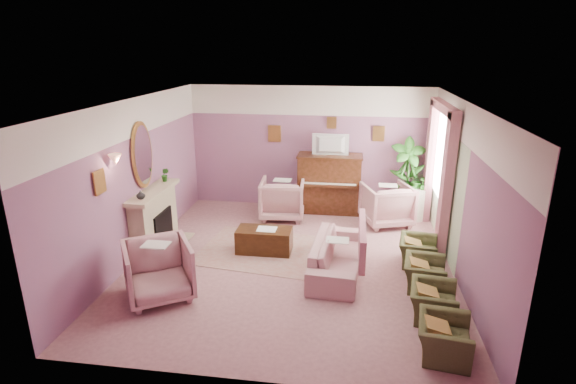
# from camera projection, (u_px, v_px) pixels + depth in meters

# --- Properties ---
(floor) EXTENTS (5.50, 6.00, 0.01)m
(floor) POSITION_uv_depth(u_px,v_px,m) (291.00, 262.00, 7.93)
(floor) COLOR #986569
(floor) RESTS_ON ground
(ceiling) EXTENTS (5.50, 6.00, 0.01)m
(ceiling) POSITION_uv_depth(u_px,v_px,m) (292.00, 102.00, 7.07)
(ceiling) COLOR beige
(ceiling) RESTS_ON wall_back
(wall_back) EXTENTS (5.50, 0.02, 2.80)m
(wall_back) POSITION_uv_depth(u_px,v_px,m) (309.00, 148.00, 10.32)
(wall_back) COLOR #724F74
(wall_back) RESTS_ON floor
(wall_front) EXTENTS (5.50, 0.02, 2.80)m
(wall_front) POSITION_uv_depth(u_px,v_px,m) (253.00, 271.00, 4.68)
(wall_front) COLOR #724F74
(wall_front) RESTS_ON floor
(wall_left) EXTENTS (0.02, 6.00, 2.80)m
(wall_left) POSITION_uv_depth(u_px,v_px,m) (137.00, 180.00, 7.87)
(wall_left) COLOR #724F74
(wall_left) RESTS_ON floor
(wall_right) EXTENTS (0.02, 6.00, 2.80)m
(wall_right) POSITION_uv_depth(u_px,v_px,m) (463.00, 194.00, 7.13)
(wall_right) COLOR #724F74
(wall_right) RESTS_ON floor
(picture_rail_band) EXTENTS (5.50, 0.01, 0.65)m
(picture_rail_band) POSITION_uv_depth(u_px,v_px,m) (310.00, 101.00, 9.98)
(picture_rail_band) COLOR white
(picture_rail_band) RESTS_ON wall_back
(stripe_panel) EXTENTS (0.01, 3.00, 2.15)m
(stripe_panel) POSITION_uv_depth(u_px,v_px,m) (445.00, 189.00, 8.45)
(stripe_panel) COLOR #B8CFA5
(stripe_panel) RESTS_ON wall_right
(fireplace_surround) EXTENTS (0.30, 1.40, 1.10)m
(fireplace_surround) POSITION_uv_depth(u_px,v_px,m) (155.00, 221.00, 8.30)
(fireplace_surround) COLOR tan
(fireplace_surround) RESTS_ON floor
(fireplace_inset) EXTENTS (0.18, 0.72, 0.68)m
(fireplace_inset) POSITION_uv_depth(u_px,v_px,m) (160.00, 229.00, 8.34)
(fireplace_inset) COLOR black
(fireplace_inset) RESTS_ON floor
(fire_ember) EXTENTS (0.06, 0.54, 0.10)m
(fire_ember) POSITION_uv_depth(u_px,v_px,m) (163.00, 238.00, 8.39)
(fire_ember) COLOR #FF5101
(fire_ember) RESTS_ON floor
(mantel_shelf) EXTENTS (0.40, 1.55, 0.07)m
(mantel_shelf) POSITION_uv_depth(u_px,v_px,m) (153.00, 192.00, 8.12)
(mantel_shelf) COLOR tan
(mantel_shelf) RESTS_ON fireplace_surround
(hearth) EXTENTS (0.55, 1.50, 0.02)m
(hearth) POSITION_uv_depth(u_px,v_px,m) (167.00, 248.00, 8.44)
(hearth) COLOR tan
(hearth) RESTS_ON floor
(mirror_frame) EXTENTS (0.04, 0.72, 1.20)m
(mirror_frame) POSITION_uv_depth(u_px,v_px,m) (142.00, 155.00, 7.93)
(mirror_frame) COLOR #AA7B37
(mirror_frame) RESTS_ON wall_left
(mirror_glass) EXTENTS (0.01, 0.60, 1.06)m
(mirror_glass) POSITION_uv_depth(u_px,v_px,m) (143.00, 155.00, 7.93)
(mirror_glass) COLOR white
(mirror_glass) RESTS_ON wall_left
(sconce_shade) EXTENTS (0.20, 0.20, 0.16)m
(sconce_shade) POSITION_uv_depth(u_px,v_px,m) (115.00, 159.00, 6.88)
(sconce_shade) COLOR tan
(sconce_shade) RESTS_ON wall_left
(piano) EXTENTS (1.40, 0.60, 1.30)m
(piano) POSITION_uv_depth(u_px,v_px,m) (329.00, 184.00, 10.19)
(piano) COLOR #3C1D0E
(piano) RESTS_ON floor
(piano_keyshelf) EXTENTS (1.30, 0.12, 0.06)m
(piano_keyshelf) POSITION_uv_depth(u_px,v_px,m) (328.00, 186.00, 9.84)
(piano_keyshelf) COLOR #3C1D0E
(piano_keyshelf) RESTS_ON piano
(piano_keys) EXTENTS (1.20, 0.08, 0.02)m
(piano_keys) POSITION_uv_depth(u_px,v_px,m) (328.00, 184.00, 9.82)
(piano_keys) COLOR white
(piano_keys) RESTS_ON piano
(piano_top) EXTENTS (1.45, 0.65, 0.04)m
(piano_top) POSITION_uv_depth(u_px,v_px,m) (330.00, 156.00, 9.98)
(piano_top) COLOR #3C1D0E
(piano_top) RESTS_ON piano
(television) EXTENTS (0.80, 0.12, 0.48)m
(television) POSITION_uv_depth(u_px,v_px,m) (330.00, 143.00, 9.85)
(television) COLOR black
(television) RESTS_ON piano
(print_back_left) EXTENTS (0.30, 0.03, 0.38)m
(print_back_left) POSITION_uv_depth(u_px,v_px,m) (275.00, 134.00, 10.30)
(print_back_left) COLOR #AA7B37
(print_back_left) RESTS_ON wall_back
(print_back_right) EXTENTS (0.26, 0.03, 0.34)m
(print_back_right) POSITION_uv_depth(u_px,v_px,m) (379.00, 134.00, 9.96)
(print_back_right) COLOR #AA7B37
(print_back_right) RESTS_ON wall_back
(print_back_mid) EXTENTS (0.22, 0.03, 0.26)m
(print_back_mid) POSITION_uv_depth(u_px,v_px,m) (332.00, 123.00, 10.03)
(print_back_mid) COLOR #AA7B37
(print_back_mid) RESTS_ON wall_back
(print_left_wall) EXTENTS (0.03, 0.28, 0.36)m
(print_left_wall) POSITION_uv_depth(u_px,v_px,m) (100.00, 182.00, 6.64)
(print_left_wall) COLOR #AA7B37
(print_left_wall) RESTS_ON wall_left
(window_blind) EXTENTS (0.03, 1.40, 1.80)m
(window_blind) POSITION_uv_depth(u_px,v_px,m) (444.00, 153.00, 8.50)
(window_blind) COLOR silver
(window_blind) RESTS_ON wall_right
(curtain_left) EXTENTS (0.16, 0.34, 2.60)m
(curtain_left) POSITION_uv_depth(u_px,v_px,m) (446.00, 188.00, 7.77)
(curtain_left) COLOR #AE6272
(curtain_left) RESTS_ON floor
(curtain_right) EXTENTS (0.16, 0.34, 2.60)m
(curtain_right) POSITION_uv_depth(u_px,v_px,m) (430.00, 162.00, 9.50)
(curtain_right) COLOR #AE6272
(curtain_right) RESTS_ON floor
(pelmet) EXTENTS (0.16, 2.20, 0.16)m
(pelmet) POSITION_uv_depth(u_px,v_px,m) (444.00, 107.00, 8.25)
(pelmet) COLOR #AE6272
(pelmet) RESTS_ON wall_right
(mantel_plant) EXTENTS (0.16, 0.16, 0.28)m
(mantel_plant) POSITION_uv_depth(u_px,v_px,m) (165.00, 175.00, 8.59)
(mantel_plant) COLOR #235C1A
(mantel_plant) RESTS_ON mantel_shelf
(mantel_vase) EXTENTS (0.16, 0.16, 0.16)m
(mantel_vase) POSITION_uv_depth(u_px,v_px,m) (141.00, 195.00, 7.62)
(mantel_vase) COLOR white
(mantel_vase) RESTS_ON mantel_shelf
(area_rug) EXTENTS (2.70, 2.10, 0.01)m
(area_rug) POSITION_uv_depth(u_px,v_px,m) (269.00, 251.00, 8.34)
(area_rug) COLOR #9C7167
(area_rug) RESTS_ON floor
(coffee_table) EXTENTS (1.00, 0.50, 0.45)m
(coffee_table) POSITION_uv_depth(u_px,v_px,m) (264.00, 240.00, 8.26)
(coffee_table) COLOR #311B0A
(coffee_table) RESTS_ON floor
(table_paper) EXTENTS (0.35, 0.28, 0.01)m
(table_paper) POSITION_uv_depth(u_px,v_px,m) (267.00, 229.00, 8.18)
(table_paper) COLOR white
(table_paper) RESTS_ON coffee_table
(sofa) EXTENTS (0.66, 1.97, 0.79)m
(sofa) POSITION_uv_depth(u_px,v_px,m) (337.00, 249.00, 7.51)
(sofa) COLOR tan
(sofa) RESTS_ON floor
(sofa_throw) EXTENTS (0.10, 1.49, 0.55)m
(sofa_throw) POSITION_uv_depth(u_px,v_px,m) (362.00, 239.00, 7.39)
(sofa_throw) COLOR #AE6272
(sofa_throw) RESTS_ON sofa
(floral_armchair_left) EXTENTS (0.93, 0.93, 0.97)m
(floral_armchair_left) POSITION_uv_depth(u_px,v_px,m) (282.00, 197.00, 9.85)
(floral_armchair_left) COLOR tan
(floral_armchair_left) RESTS_ON floor
(floral_armchair_right) EXTENTS (0.93, 0.93, 0.97)m
(floral_armchair_right) POSITION_uv_depth(u_px,v_px,m) (387.00, 202.00, 9.48)
(floral_armchair_right) COLOR tan
(floral_armchair_right) RESTS_ON floor
(floral_armchair_front) EXTENTS (0.93, 0.93, 0.97)m
(floral_armchair_front) POSITION_uv_depth(u_px,v_px,m) (158.00, 268.00, 6.69)
(floral_armchair_front) COLOR tan
(floral_armchair_front) RESTS_ON floor
(olive_chair_a) EXTENTS (0.51, 0.72, 0.63)m
(olive_chair_a) POSITION_uv_depth(u_px,v_px,m) (444.00, 333.00, 5.46)
(olive_chair_a) COLOR #434725
(olive_chair_a) RESTS_ON floor
(olive_chair_b) EXTENTS (0.51, 0.72, 0.63)m
(olive_chair_b) POSITION_uv_depth(u_px,v_px,m) (433.00, 297.00, 6.23)
(olive_chair_b) COLOR #434725
(olive_chair_b) RESTS_ON floor
(olive_chair_c) EXTENTS (0.51, 0.72, 0.63)m
(olive_chair_c) POSITION_uv_depth(u_px,v_px,m) (425.00, 269.00, 7.01)
(olive_chair_c) COLOR #434725
(olive_chair_c) RESTS_ON floor
(olive_chair_d) EXTENTS (0.51, 0.72, 0.63)m
(olive_chair_d) POSITION_uv_depth(u_px,v_px,m) (418.00, 247.00, 7.78)
(olive_chair_d) COLOR #434725
(olive_chair_d) RESTS_ON floor
(side_table) EXTENTS (0.52, 0.52, 0.70)m
(side_table) POSITION_uv_depth(u_px,v_px,m) (415.00, 203.00, 9.85)
(side_table) COLOR silver
(side_table) RESTS_ON floor
(side_plant_big) EXTENTS (0.30, 0.30, 0.34)m
(side_plant_big) POSITION_uv_depth(u_px,v_px,m) (417.00, 180.00, 9.69)
(side_plant_big) COLOR #235C1A
(side_plant_big) RESTS_ON side_table
(side_plant_small) EXTENTS (0.16, 0.16, 0.28)m
(side_plant_small) POSITION_uv_depth(u_px,v_px,m) (423.00, 183.00, 9.58)
(side_plant_small) COLOR #235C1A
(side_plant_small) RESTS_ON side_table
(palm_pot) EXTENTS (0.34, 0.34, 0.34)m
(palm_pot) POSITION_uv_depth(u_px,v_px,m) (404.00, 209.00, 10.01)
(palm_pot) COLOR #94553A
(palm_pot) RESTS_ON floor
(palm_plant) EXTENTS (0.76, 0.76, 1.44)m
(palm_plant) POSITION_uv_depth(u_px,v_px,m) (407.00, 171.00, 9.73)
(palm_plant) COLOR #235C1A
(palm_plant) RESTS_ON palm_pot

